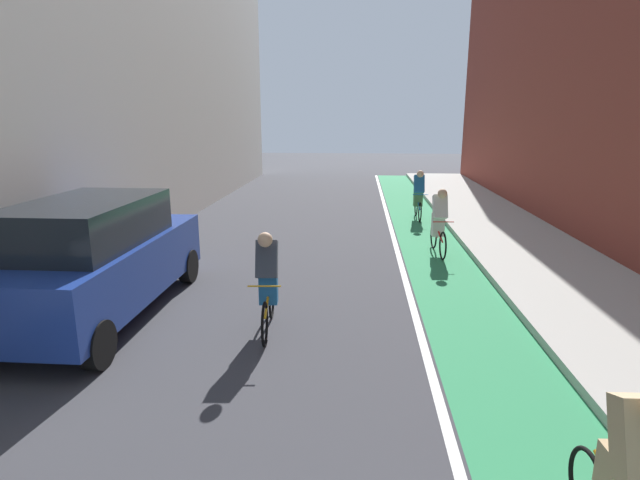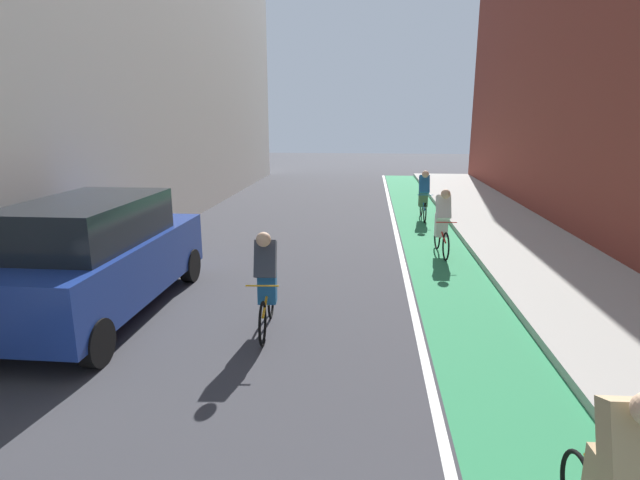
{
  "view_description": "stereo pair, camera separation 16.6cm",
  "coord_description": "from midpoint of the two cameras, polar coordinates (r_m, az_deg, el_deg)",
  "views": [
    {
      "loc": [
        1.3,
        2.52,
        3.23
      ],
      "look_at": [
        0.65,
        10.91,
        1.17
      ],
      "focal_mm": 28.29,
      "sensor_mm": 36.0,
      "label": 1
    },
    {
      "loc": [
        1.46,
        2.53,
        3.23
      ],
      "look_at": [
        0.65,
        10.91,
        1.17
      ],
      "focal_mm": 28.29,
      "sensor_mm": 36.0,
      "label": 2
    }
  ],
  "objects": [
    {
      "name": "lane_divider_stripe",
      "position": [
        12.66,
        8.35,
        -1.21
      ],
      "size": [
        0.12,
        33.46,
        0.0
      ],
      "primitive_type": "cube",
      "color": "white",
      "rests_on": "ground"
    },
    {
      "name": "cyclist_mid",
      "position": [
        7.74,
        -6.56,
        -4.61
      ],
      "size": [
        0.48,
        1.7,
        1.61
      ],
      "color": "black",
      "rests_on": "ground"
    },
    {
      "name": "ground_plane",
      "position": [
        10.79,
        -3.15,
        -3.72
      ],
      "size": [
        73.61,
        73.61,
        0.0
      ],
      "primitive_type": "plane",
      "color": "#38383D"
    },
    {
      "name": "cyclist_far",
      "position": [
        16.63,
        10.81,
        5.1
      ],
      "size": [
        0.48,
        1.68,
        1.59
      ],
      "color": "black",
      "rests_on": "ground"
    },
    {
      "name": "building_facade_right",
      "position": [
        15.83,
        31.49,
        17.62
      ],
      "size": [
        2.4,
        29.46,
        9.67
      ],
      "primitive_type": "cube",
      "color": "brown",
      "rests_on": "ground"
    },
    {
      "name": "cyclist_trailing",
      "position": [
        12.4,
        12.94,
        2.11
      ],
      "size": [
        0.48,
        1.71,
        1.61
      ],
      "color": "black",
      "rests_on": "ground"
    },
    {
      "name": "bike_lane_paint",
      "position": [
        12.75,
        12.39,
        -1.27
      ],
      "size": [
        1.6,
        33.46,
        0.0
      ],
      "primitive_type": "cube",
      "color": "#2D8451",
      "rests_on": "ground"
    },
    {
      "name": "cyclist_lead",
      "position": [
        4.37,
        30.73,
        -22.14
      ],
      "size": [
        0.48,
        1.67,
        1.59
      ],
      "color": "black",
      "rests_on": "ground"
    },
    {
      "name": "sidewalk_right",
      "position": [
        13.26,
        22.31,
        -1.12
      ],
      "size": [
        3.01,
        33.46,
        0.14
      ],
      "primitive_type": "cube",
      "color": "#A8A59E",
      "rests_on": "ground"
    },
    {
      "name": "parked_suv_blue",
      "position": [
        8.98,
        -24.45,
        -1.8
      ],
      "size": [
        1.92,
        4.69,
        1.98
      ],
      "color": "navy",
      "rests_on": "ground"
    }
  ]
}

